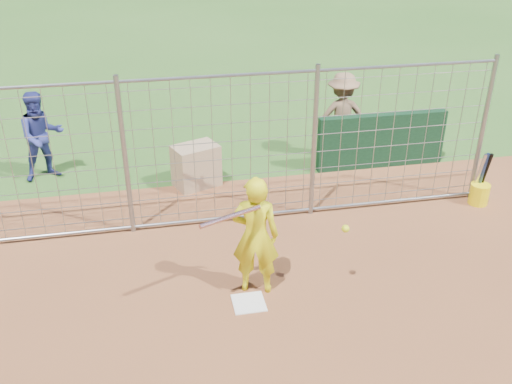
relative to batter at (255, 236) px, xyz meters
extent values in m
plane|color=#2D591E|center=(-0.15, -0.10, -0.87)|extent=(100.00, 100.00, 0.00)
cube|color=silver|center=(-0.15, -0.30, -0.86)|extent=(0.43, 0.43, 0.02)
cube|color=#11381E|center=(3.25, 3.50, -0.32)|extent=(2.60, 0.20, 1.10)
imported|color=yellow|center=(0.00, 0.00, 0.00)|extent=(0.72, 0.56, 1.73)
imported|color=navy|center=(-3.24, 4.27, -0.01)|extent=(1.01, 0.90, 1.71)
imported|color=#88664A|center=(2.61, 4.13, 0.02)|extent=(1.22, 0.79, 1.78)
cube|color=tan|center=(-0.45, 3.36, -0.47)|extent=(0.95, 0.80, 0.80)
cylinder|color=silver|center=(-0.37, -0.32, 0.52)|extent=(0.81, 0.40, 0.06)
sphere|color=#D9E818|center=(1.15, -0.26, 0.13)|extent=(0.10, 0.10, 0.10)
cylinder|color=yellow|center=(4.36, 1.65, -0.68)|extent=(0.34, 0.34, 0.38)
cylinder|color=silver|center=(4.31, 1.70, -0.32)|extent=(0.07, 0.22, 0.85)
cylinder|color=navy|center=(4.38, 1.70, -0.32)|extent=(0.06, 0.17, 0.85)
cylinder|color=black|center=(4.43, 1.70, -0.32)|extent=(0.06, 0.23, 0.84)
cylinder|color=gray|center=(-1.65, 1.90, 0.43)|extent=(0.08, 0.08, 2.60)
cylinder|color=gray|center=(1.35, 1.90, 0.43)|extent=(0.08, 0.08, 2.60)
cylinder|color=gray|center=(4.35, 1.90, 0.43)|extent=(0.08, 0.08, 2.60)
cylinder|color=gray|center=(-0.15, 1.90, 1.63)|extent=(9.00, 0.05, 0.05)
cylinder|color=gray|center=(-0.15, 1.90, -0.79)|extent=(9.00, 0.05, 0.05)
cube|color=gray|center=(-0.15, 1.90, 0.38)|extent=(9.00, 0.02, 2.50)
camera|label=1|loc=(-1.25, -6.29, 4.01)|focal=40.00mm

